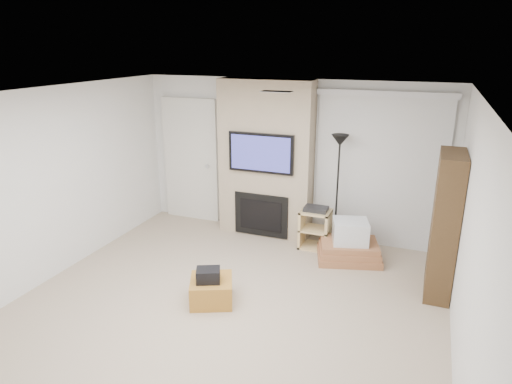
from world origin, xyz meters
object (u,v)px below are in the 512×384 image
at_px(floor_lamp, 339,160).
at_px(av_stand, 315,226).
at_px(bookshelf, 445,225).
at_px(ottoman, 211,290).
at_px(box_stack, 349,245).

distance_m(floor_lamp, av_stand, 1.08).
bearing_deg(bookshelf, floor_lamp, 149.19).
distance_m(ottoman, av_stand, 2.14).
height_order(floor_lamp, av_stand, floor_lamp).
height_order(box_stack, bookshelf, bookshelf).
distance_m(floor_lamp, bookshelf, 1.81).
bearing_deg(floor_lamp, bookshelf, -30.81).
height_order(ottoman, floor_lamp, floor_lamp).
xyz_separation_m(floor_lamp, bookshelf, (1.50, -0.89, -0.48)).
xyz_separation_m(ottoman, floor_lamp, (1.06, 2.16, 1.23)).
bearing_deg(av_stand, ottoman, -111.66).
distance_m(ottoman, box_stack, 2.22).
height_order(floor_lamp, bookshelf, bookshelf).
distance_m(av_stand, box_stack, 0.62).
bearing_deg(av_stand, floor_lamp, 32.48).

